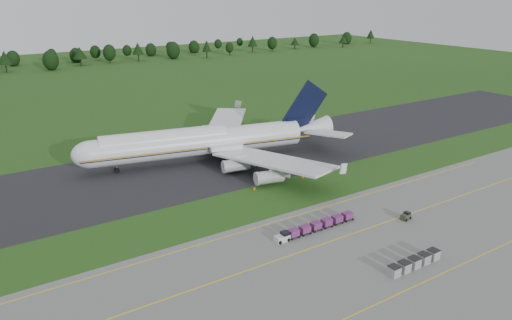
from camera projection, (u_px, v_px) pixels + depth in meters
ground at (264, 200)px, 107.75m from camera, size 600.00×600.00×0.00m
apron at (382, 270)px, 80.91m from camera, size 300.00×52.00×0.06m
taxiway at (204, 164)px, 129.84m from camera, size 300.00×40.00×0.08m
apron_markings at (352, 252)px, 86.44m from camera, size 300.00×30.20×0.01m
tree_line at (70, 56)px, 288.38m from camera, size 525.50×22.93×11.62m
aircraft at (205, 141)px, 130.15m from camera, size 70.80×67.27×19.80m
baggage_train at (314, 226)px, 93.84m from camera, size 18.36×1.67×1.60m
utility_cart at (406, 217)px, 98.54m from camera, size 2.24×1.54×1.14m
uld_row at (414, 262)px, 81.51m from camera, size 11.35×1.75×1.73m
edge_markers at (303, 177)px, 120.28m from camera, size 28.45×0.30×0.60m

